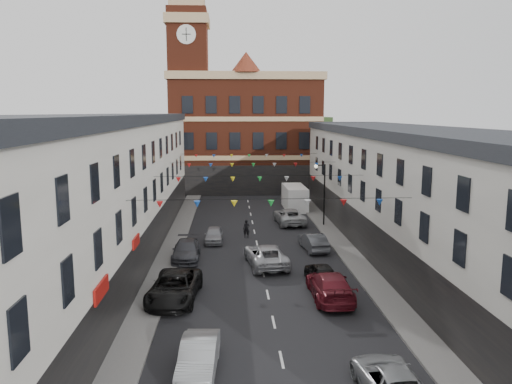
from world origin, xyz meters
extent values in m
plane|color=black|center=(0.00, 0.00, 0.00)|extent=(160.00, 160.00, 0.00)
cube|color=#605E5B|center=(-6.90, 2.00, 0.07)|extent=(1.80, 64.00, 0.15)
cube|color=#605E5B|center=(6.90, 2.00, 0.07)|extent=(1.80, 64.00, 0.15)
cube|color=beige|center=(-11.80, 1.00, 5.00)|extent=(8.00, 56.00, 10.00)
cube|color=black|center=(-11.80, 1.00, 10.35)|extent=(8.40, 56.00, 0.70)
cube|color=black|center=(-7.75, 1.00, 1.60)|extent=(0.12, 56.00, 3.20)
cube|color=beige|center=(11.80, 1.00, 4.50)|extent=(8.00, 56.00, 9.00)
cube|color=black|center=(11.80, 1.00, 9.35)|extent=(8.40, 56.00, 0.70)
cube|color=black|center=(7.75, 1.00, 1.60)|extent=(0.12, 56.00, 3.20)
cube|color=maroon|center=(0.00, 38.00, 7.50)|extent=(20.00, 12.00, 15.00)
cube|color=tan|center=(0.00, 38.00, 15.50)|extent=(20.60, 12.60, 1.00)
cone|color=maroon|center=(0.00, 33.00, 17.20)|extent=(4.00, 4.00, 2.60)
cube|color=maroon|center=(-7.50, 35.00, 12.00)|extent=(5.00, 5.00, 24.00)
cube|color=tan|center=(-7.50, 35.00, 22.50)|extent=(5.60, 5.60, 1.20)
cube|color=tan|center=(-7.50, 35.00, 24.60)|extent=(4.40, 4.40, 3.00)
cylinder|color=white|center=(-7.50, 32.45, 20.50)|extent=(2.40, 0.12, 2.40)
cube|color=#264621|center=(-4.00, 62.00, 5.00)|extent=(40.00, 14.00, 10.00)
cylinder|color=black|center=(6.80, 14.00, 3.00)|extent=(0.14, 0.14, 6.00)
cylinder|color=black|center=(6.40, 14.00, 5.90)|extent=(0.90, 0.10, 0.10)
sphere|color=beige|center=(5.95, 14.00, 5.80)|extent=(0.36, 0.36, 0.36)
imported|color=#9DA0A4|center=(-3.60, -12.95, 0.71)|extent=(1.75, 4.41, 1.43)
imported|color=black|center=(-5.50, -4.63, 0.80)|extent=(3.13, 5.96, 1.60)
imported|color=#3D3F45|center=(-5.50, 3.61, 0.70)|extent=(1.98, 4.83, 1.40)
imported|color=#919299|center=(-3.60, 8.52, 0.64)|extent=(1.59, 3.80, 1.29)
imported|color=gray|center=(3.90, -15.12, 0.66)|extent=(2.53, 4.93, 1.33)
imported|color=maroon|center=(3.60, -4.84, 0.80)|extent=(2.26, 5.53, 1.60)
imported|color=black|center=(3.60, -2.02, 0.65)|extent=(1.91, 3.97, 1.31)
imported|color=#484B50|center=(4.37, 5.59, 0.69)|extent=(1.98, 4.36, 1.39)
imported|color=#ABAEB0|center=(3.60, 15.15, 0.76)|extent=(3.01, 5.70, 1.53)
imported|color=#A9ABB0|center=(0.31, 1.77, 0.77)|extent=(3.23, 5.82, 1.54)
cube|color=white|center=(5.11, 22.74, 1.30)|extent=(2.40, 5.94, 2.61)
imported|color=black|center=(-0.80, 9.86, 0.79)|extent=(0.62, 0.45, 1.58)
camera|label=1|loc=(-2.24, -32.57, 10.85)|focal=35.00mm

